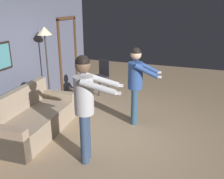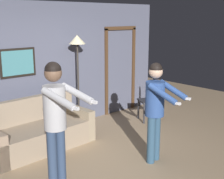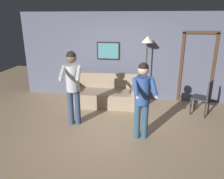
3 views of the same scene
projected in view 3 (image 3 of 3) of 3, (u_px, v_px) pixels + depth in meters
The scene contains 7 objects.
ground_plane at pixel (111, 130), 4.98m from camera, with size 12.00×12.00×0.00m, color tan.
back_wall_assembly at pixel (124, 57), 6.63m from camera, with size 6.40×0.10×2.60m.
couch at pixel (104, 95), 6.37m from camera, with size 1.94×0.95×0.87m.
torchiere_lamp at pixel (147, 47), 6.12m from camera, with size 0.34×0.34×1.95m.
person_standing_left at pixel (73, 81), 4.91m from camera, with size 0.53×0.76×1.74m.
person_standing_right at pixel (142, 95), 4.34m from camera, with size 0.51×0.69×1.62m.
dining_chair_distant at pixel (205, 96), 5.56m from camera, with size 0.56×0.56×0.93m.
Camera 3 is at (0.74, -4.38, 2.44)m, focal length 35.00 mm.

